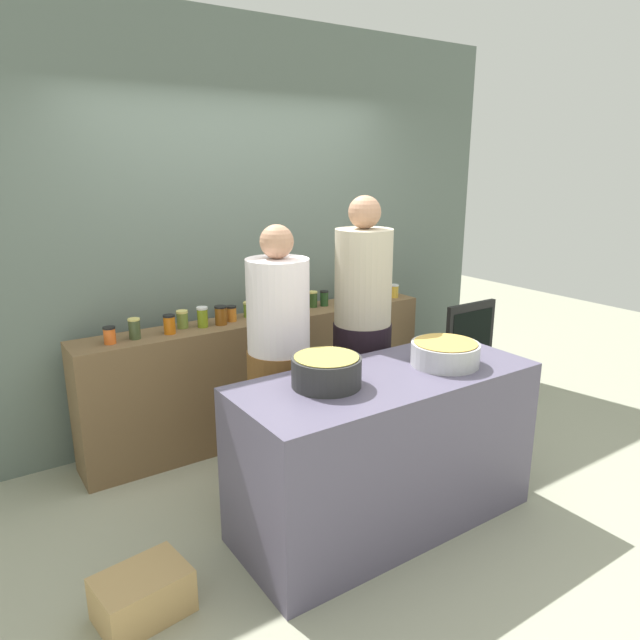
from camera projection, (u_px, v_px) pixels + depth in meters
ground at (351, 495)px, 3.56m from camera, size 12.00×12.00×0.00m
storefront_wall at (239, 230)px, 4.32m from camera, size 4.80×0.12×3.00m
display_shelf at (264, 375)px, 4.32m from camera, size 2.70×0.36×0.90m
prep_table at (385, 450)px, 3.20m from camera, size 1.70×0.70×0.89m
preserve_jar_0 at (110, 335)px, 3.57m from camera, size 0.08×0.08×0.11m
preserve_jar_1 at (134, 329)px, 3.66m from camera, size 0.08×0.08×0.13m
preserve_jar_2 at (169, 324)px, 3.77m from camera, size 0.08×0.08×0.13m
preserve_jar_3 at (182, 319)px, 3.91m from camera, size 0.08×0.08×0.12m
preserve_jar_4 at (203, 317)px, 3.92m from camera, size 0.08×0.08×0.14m
preserve_jar_5 at (221, 315)px, 3.98m from camera, size 0.09×0.09×0.13m
preserve_jar_6 at (232, 314)px, 4.07m from camera, size 0.07×0.07×0.11m
preserve_jar_7 at (249, 309)px, 4.19m from camera, size 0.09×0.09×0.11m
preserve_jar_8 at (277, 304)px, 4.32m from camera, size 0.09×0.09×0.12m
preserve_jar_9 at (299, 304)px, 4.29m from camera, size 0.08×0.08×0.14m
preserve_jar_10 at (313, 299)px, 4.47m from camera, size 0.07×0.07×0.12m
preserve_jar_11 at (324, 298)px, 4.51m from camera, size 0.07×0.07×0.12m
preserve_jar_12 at (350, 296)px, 4.53m from camera, size 0.09×0.09×0.14m
preserve_jar_13 at (356, 292)px, 4.71m from camera, size 0.08×0.08×0.12m
preserve_jar_14 at (383, 291)px, 4.77m from camera, size 0.08×0.08×0.12m
preserve_jar_15 at (394, 291)px, 4.79m from camera, size 0.08×0.08×0.11m
cooking_pot_left at (326, 371)px, 2.92m from camera, size 0.36×0.36×0.16m
cooking_pot_center at (445, 354)px, 3.23m from camera, size 0.38×0.38×0.13m
cook_with_tongs at (279, 376)px, 3.48m from camera, size 0.39×0.39×1.66m
cook_in_cap at (362, 349)px, 3.75m from camera, size 0.38×0.38×1.80m
bread_crate at (143, 595)px, 2.60m from camera, size 0.43×0.34×0.22m
chalkboard_sign at (469, 355)px, 4.75m from camera, size 0.53×0.05×0.90m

